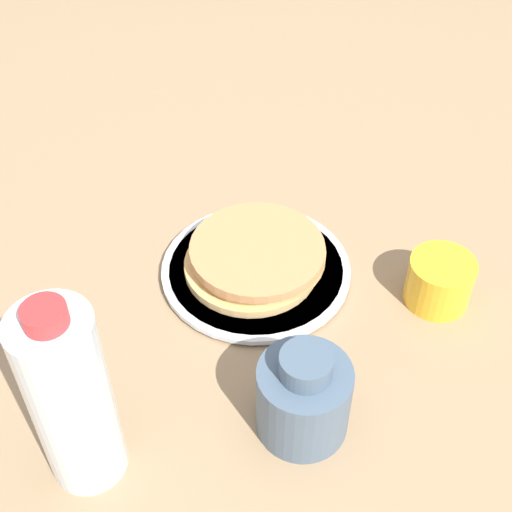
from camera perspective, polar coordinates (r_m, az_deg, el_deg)
The scene contains 6 objects.
ground_plane at distance 0.94m, azimuth 1.63°, elevation -1.25°, with size 4.00×4.00×0.00m, color #9E7F5B.
plate at distance 0.94m, azimuth 0.00°, elevation -1.13°, with size 0.25×0.25×0.01m.
pancake_stack at distance 0.92m, azimuth 0.01°, elevation -0.04°, with size 0.19×0.18×0.04m.
juice_glass at distance 0.92m, azimuth 14.47°, elevation -1.96°, with size 0.08×0.08×0.06m.
cream_jug at distance 0.76m, azimuth 3.82°, elevation -11.17°, with size 0.10×0.10×0.12m.
water_bottle_near at distance 0.70m, azimuth -14.57°, elevation -11.02°, with size 0.08×0.08×0.24m.
Camera 1 is at (0.12, 0.65, 0.68)m, focal length 50.00 mm.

